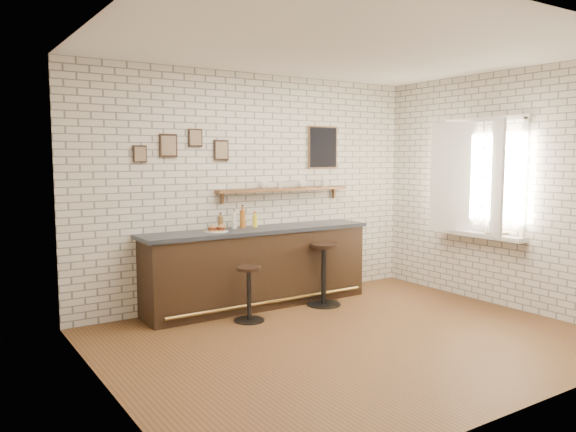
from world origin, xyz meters
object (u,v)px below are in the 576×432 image
bitters_bottle_amber (243,219)px  shelf_cup_a (264,185)px  ciabatta_sandwich (217,228)px  condiment_bottle_yellow (255,221)px  bitters_bottle_brown (221,223)px  book_lower (495,234)px  bar_counter (259,267)px  shelf_cup_d (324,183)px  shelf_cup_c (302,184)px  shelf_cup_b (280,185)px  sandwich_plate (216,231)px  bar_stool_left (249,292)px  book_upper (494,232)px  bar_stool_right (324,272)px  bitters_bottle_white (234,221)px

bitters_bottle_amber → shelf_cup_a: 0.56m
ciabatta_sandwich → condiment_bottle_yellow: 0.65m
bitters_bottle_brown → book_lower: 3.49m
bitters_bottle_brown → bitters_bottle_amber: size_ratio=0.73×
bar_counter → shelf_cup_d: shelf_cup_d is taller
ciabatta_sandwich → bitters_bottle_amber: bearing=19.9°
bitters_bottle_brown → bitters_bottle_amber: 0.32m
bitters_bottle_brown → shelf_cup_d: (1.66, 0.07, 0.45)m
bar_counter → shelf_cup_d: bearing=9.5°
bitters_bottle_amber → shelf_cup_c: shelf_cup_c is taller
shelf_cup_b → shelf_cup_c: bearing=-49.8°
shelf_cup_b → condiment_bottle_yellow: bearing=139.6°
bitters_bottle_brown → book_lower: bearing=-31.3°
sandwich_plate → bar_stool_left: sandwich_plate is taller
book_upper → bitters_bottle_amber: bearing=169.4°
condiment_bottle_yellow → bitters_bottle_amber: bearing=-180.0°
bar_counter → shelf_cup_c: (0.81, 0.20, 1.04)m
shelf_cup_d → shelf_cup_b: bearing=159.4°
shelf_cup_b → book_upper: 2.83m
condiment_bottle_yellow → shelf_cup_c: shelf_cup_c is taller
shelf_cup_a → bar_counter: bearing=-172.4°
bitters_bottle_brown → bar_stool_right: bitters_bottle_brown is taller
condiment_bottle_yellow → book_upper: (2.48, -1.80, -0.13)m
bitters_bottle_amber → shelf_cup_a: bearing=11.2°
bitters_bottle_amber → bar_stool_right: bitters_bottle_amber is taller
shelf_cup_b → book_lower: shelf_cup_b is taller
ciabatta_sandwich → shelf_cup_c: size_ratio=1.85×
sandwich_plate → bitters_bottle_white: bitters_bottle_white is taller
shelf_cup_d → book_upper: shelf_cup_d is taller
shelf_cup_c → shelf_cup_d: (0.38, 0.00, 0.00)m
shelf_cup_a → book_lower: shelf_cup_a is taller
bitters_bottle_white → bar_stool_left: bitters_bottle_white is taller
book_upper → bar_counter: bearing=169.8°
shelf_cup_c → book_upper: (1.69, -1.87, -0.59)m
bar_stool_right → book_upper: bearing=-34.5°
bitters_bottle_white → sandwich_plate: bearing=-154.2°
bitters_bottle_white → book_lower: (2.78, -1.81, -0.17)m
book_upper → bitters_bottle_brown: bearing=172.3°
bitters_bottle_white → bar_stool_right: bitters_bottle_white is taller
condiment_bottle_yellow → bar_stool_left: condiment_bottle_yellow is taller
bitters_bottle_brown → shelf_cup_d: shelf_cup_d is taller
bar_stool_right → shelf_cup_c: (0.09, 0.64, 1.12)m
shelf_cup_b → shelf_cup_d: bearing=-49.8°
ciabatta_sandwich → bar_stool_right: size_ratio=0.28×
bitters_bottle_brown → book_lower: bitters_bottle_brown is taller
condiment_bottle_yellow → shelf_cup_b: (0.43, 0.07, 0.45)m
bitters_bottle_white → shelf_cup_b: size_ratio=2.57×
sandwich_plate → shelf_cup_b: 1.21m
bar_counter → shelf_cup_a: size_ratio=25.66×
condiment_bottle_yellow → shelf_cup_d: size_ratio=1.91×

